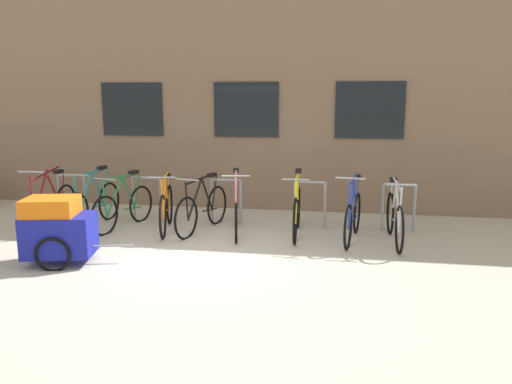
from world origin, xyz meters
The scene contains 13 objects.
ground_plane centered at (0.00, 0.00, 0.00)m, with size 42.00×42.00×0.00m, color #B2ADA0.
storefront_building centered at (0.00, 7.00, 2.46)m, with size 28.00×7.64×4.93m.
bike_rack centered at (-0.13, 1.90, 0.51)m, with size 6.58×0.05×0.84m.
bicycle_silver centered at (2.74, 1.24, 0.39)m, with size 0.44×1.81×1.04m.
bicycle_maroon centered at (-3.17, 1.22, 0.38)m, with size 0.44×1.75×1.08m.
bicycle_yellow centered at (1.18, 1.45, 0.40)m, with size 0.44×1.78×1.07m.
bicycle_green centered at (-1.85, 1.38, 0.37)m, with size 0.53×1.66×0.99m.
bicycle_pink centered at (0.17, 1.37, 0.38)m, with size 0.51×1.69×1.08m.
bicycle_orange centered at (-1.05, 1.33, 0.39)m, with size 0.54×1.69×1.02m.
bicycle_blue centered at (2.10, 1.26, 0.39)m, with size 0.45×1.70×1.10m.
bicycle_teal centered at (-2.43, 1.40, 0.39)m, with size 0.44×1.77×1.05m.
bicycle_black centered at (-0.43, 1.41, 0.38)m, with size 0.56×1.74×0.99m.
bike_trailer centered at (-1.92, -0.58, 0.48)m, with size 1.48×0.79×0.94m.
Camera 1 is at (1.85, -6.54, 2.23)m, focal length 34.51 mm.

